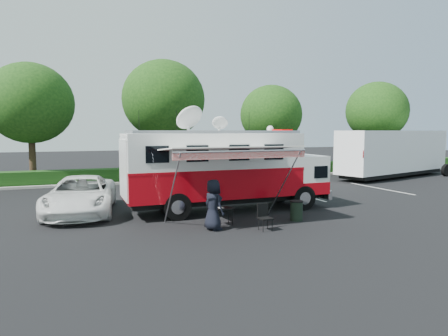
{
  "coord_description": "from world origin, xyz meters",
  "views": [
    {
      "loc": [
        -6.61,
        -16.62,
        3.6
      ],
      "look_at": [
        0.0,
        0.5,
        1.9
      ],
      "focal_mm": 32.0,
      "sensor_mm": 36.0,
      "label": 1
    }
  ],
  "objects_px": {
    "white_suv": "(82,214)",
    "trash_bin": "(296,211)",
    "command_truck": "(226,169)",
    "folding_table": "(222,209)",
    "semi_trailer": "(394,153)"
  },
  "relations": [
    {
      "from": "white_suv",
      "to": "semi_trailer",
      "type": "bearing_deg",
      "value": 22.95
    },
    {
      "from": "white_suv",
      "to": "command_truck",
      "type": "bearing_deg",
      "value": -6.19
    },
    {
      "from": "command_truck",
      "to": "trash_bin",
      "type": "height_order",
      "value": "command_truck"
    },
    {
      "from": "command_truck",
      "to": "semi_trailer",
      "type": "relative_size",
      "value": 0.78
    },
    {
      "from": "folding_table",
      "to": "semi_trailer",
      "type": "bearing_deg",
      "value": 29.08
    },
    {
      "from": "semi_trailer",
      "to": "command_truck",
      "type": "bearing_deg",
      "value": -156.06
    },
    {
      "from": "command_truck",
      "to": "white_suv",
      "type": "bearing_deg",
      "value": 165.22
    },
    {
      "from": "folding_table",
      "to": "trash_bin",
      "type": "bearing_deg",
      "value": -6.17
    },
    {
      "from": "command_truck",
      "to": "white_suv",
      "type": "distance_m",
      "value": 6.66
    },
    {
      "from": "white_suv",
      "to": "semi_trailer",
      "type": "xyz_separation_m",
      "value": [
        23.2,
        5.94,
        1.92
      ]
    },
    {
      "from": "white_suv",
      "to": "trash_bin",
      "type": "distance_m",
      "value": 9.26
    },
    {
      "from": "folding_table",
      "to": "semi_trailer",
      "type": "distance_m",
      "value": 20.86
    },
    {
      "from": "trash_bin",
      "to": "semi_trailer",
      "type": "bearing_deg",
      "value": 34.64
    },
    {
      "from": "folding_table",
      "to": "trash_bin",
      "type": "relative_size",
      "value": 1.06
    },
    {
      "from": "command_truck",
      "to": "folding_table",
      "type": "distance_m",
      "value": 3.09
    }
  ]
}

